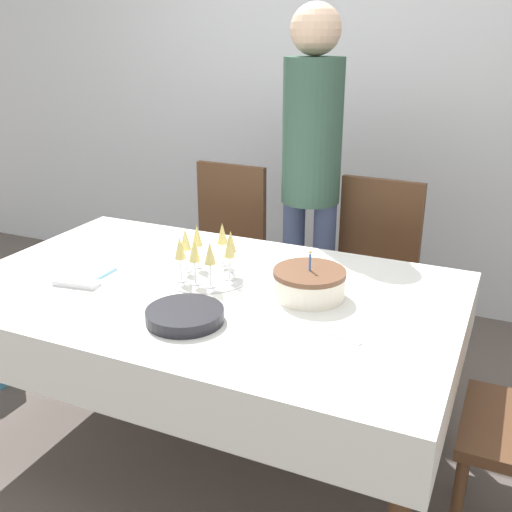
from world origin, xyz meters
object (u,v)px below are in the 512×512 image
at_px(champagne_tray, 206,255).
at_px(person_standing, 312,157).
at_px(dining_chair_far_left, 222,249).
at_px(dining_chair_far_right, 371,272).
at_px(plate_stack_main, 185,315).
at_px(birthday_cake, 309,283).

relative_size(champagne_tray, person_standing, 0.19).
height_order(dining_chair_far_left, champagne_tray, dining_chair_far_left).
bearing_deg(dining_chair_far_left, dining_chair_far_right, 0.00).
height_order(dining_chair_far_right, plate_stack_main, dining_chair_far_right).
bearing_deg(birthday_cake, champagne_tray, 178.64).
bearing_deg(dining_chair_far_right, birthday_cake, -92.43).
height_order(dining_chair_far_left, plate_stack_main, dining_chair_far_left).
height_order(dining_chair_far_right, person_standing, person_standing).
distance_m(dining_chair_far_right, person_standing, 0.62).
bearing_deg(champagne_tray, person_standing, 81.28).
xyz_separation_m(birthday_cake, person_standing, (-0.29, 0.82, 0.27)).
distance_m(plate_stack_main, person_standing, 1.21).
xyz_separation_m(dining_chair_far_right, birthday_cake, (-0.03, -0.81, 0.25)).
distance_m(birthday_cake, person_standing, 0.92).
xyz_separation_m(dining_chair_far_left, person_standing, (0.48, 0.02, 0.53)).
bearing_deg(birthday_cake, dining_chair_far_right, 87.57).
height_order(dining_chair_far_left, person_standing, person_standing).
distance_m(dining_chair_far_left, champagne_tray, 0.92).
xyz_separation_m(dining_chair_far_right, plate_stack_main, (-0.34, -1.15, 0.22)).
relative_size(dining_chair_far_left, person_standing, 0.55).
relative_size(dining_chair_far_left, birthday_cake, 3.75).
bearing_deg(champagne_tray, plate_stack_main, -72.17).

